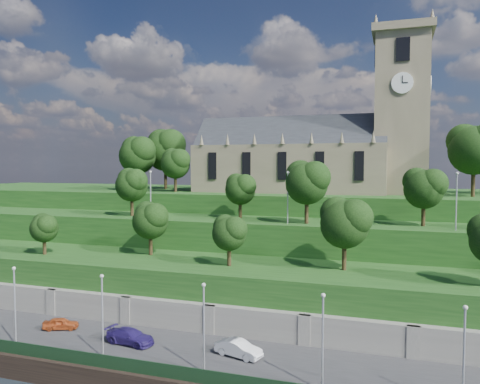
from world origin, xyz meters
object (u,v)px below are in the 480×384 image
(car_left, at_px, (61,323))
(car_middle, at_px, (239,348))
(car_right, at_px, (130,336))
(church, at_px, (318,148))

(car_left, distance_m, car_middle, 20.42)
(car_left, bearing_deg, car_right, -120.72)
(church, bearing_deg, car_middle, -91.56)
(church, xyz_separation_m, car_left, (-21.48, -38.55, -19.90))
(car_middle, relative_size, car_right, 0.89)
(car_left, xyz_separation_m, car_right, (9.25, -1.23, 0.11))
(church, distance_m, car_right, 46.08)
(church, height_order, car_left, church)
(car_middle, bearing_deg, car_right, 106.94)
(church, height_order, car_middle, church)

